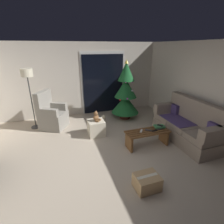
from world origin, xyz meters
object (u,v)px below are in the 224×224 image
remote_black (155,131)px  ottoman (96,128)px  floor_lamp (28,79)px  teddy_bear_cream_by_tree (103,120)px  remote_white (141,131)px  cell_phone (160,125)px  couch (187,126)px  cardboard_box_taped_mid_floor (147,182)px  book_stack (159,127)px  christmas_tree (126,94)px  armchair (52,115)px  coffee_table (147,136)px  teddy_bear_chestnut (96,117)px  remote_graphite (148,130)px

remote_black → ottoman: 1.61m
floor_lamp → teddy_bear_cream_by_tree: 2.51m
remote_white → cell_phone: size_ratio=1.08×
couch → floor_lamp: bearing=151.6°
remote_black → cardboard_box_taped_mid_floor: size_ratio=0.37×
book_stack → christmas_tree: christmas_tree is taller
couch → ottoman: bearing=155.0°
remote_black → armchair: (-2.38, 1.92, -0.02)m
ottoman → remote_white: bearing=-45.8°
remote_black → floor_lamp: bearing=-137.2°
christmas_tree → ottoman: (-1.24, -0.86, -0.66)m
cardboard_box_taped_mid_floor → christmas_tree: bearing=74.1°
book_stack → cell_phone: (0.01, 0.00, 0.03)m
coffee_table → remote_black: bearing=-17.6°
couch → teddy_bear_cream_by_tree: couch is taller
teddy_bear_chestnut → teddy_bear_cream_by_tree: teddy_bear_chestnut is taller
remote_graphite → book_stack: bearing=-44.8°
armchair → cardboard_box_taped_mid_floor: 3.46m
book_stack → coffee_table: bearing=-172.2°
remote_white → teddy_bear_cream_by_tree: remote_white is taller
remote_graphite → cardboard_box_taped_mid_floor: 1.47m
remote_black → teddy_bear_chestnut: 1.59m
remote_white → remote_black: size_ratio=1.00×
christmas_tree → armchair: bearing=179.1°
remote_white → ottoman: (-0.91, 0.93, -0.21)m
couch → christmas_tree: christmas_tree is taller
remote_white → remote_graphite: same height
floor_lamp → teddy_bear_cream_by_tree: floor_lamp is taller
remote_white → floor_lamp: bearing=-179.3°
remote_white → cardboard_box_taped_mid_floor: 1.41m
coffee_table → christmas_tree: bearing=84.5°
christmas_tree → teddy_bear_cream_by_tree: bearing=-167.3°
christmas_tree → floor_lamp: size_ratio=1.10×
cell_phone → floor_lamp: floor_lamp is taller
book_stack → cardboard_box_taped_mid_floor: book_stack is taller
remote_black → floor_lamp: size_ratio=0.09×
couch → floor_lamp: floor_lamp is taller
remote_graphite → cardboard_box_taped_mid_floor: (-0.72, -1.24, -0.29)m
coffee_table → remote_white: remote_white is taller
couch → remote_black: 0.98m
book_stack → cell_phone: cell_phone is taller
couch → floor_lamp: size_ratio=1.09×
remote_white → remote_black: same height
remote_graphite → coffee_table: bearing=159.6°
teddy_bear_chestnut → cardboard_box_taped_mid_floor: (0.36, -2.19, -0.42)m
book_stack → christmas_tree: (-0.19, 1.78, 0.43)m
remote_white → teddy_bear_chestnut: 1.29m
ottoman → floor_lamp: bearing=147.5°
book_stack → armchair: 3.16m
remote_graphite → cell_phone: bearing=-44.6°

